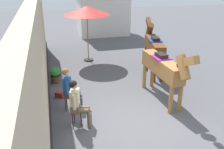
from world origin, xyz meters
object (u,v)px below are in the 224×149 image
at_px(flower_planter_farthest, 55,74).
at_px(satchel_bag, 59,95).
at_px(seated_visitor_far, 69,87).
at_px(saddled_horse_far, 154,45).
at_px(seated_visitor_near, 77,101).
at_px(saddled_horse_near, 164,68).
at_px(cafe_parasol, 87,11).

relative_size(flower_planter_farthest, satchel_bag, 2.29).
bearing_deg(seated_visitor_far, saddled_horse_far, 33.17).
xyz_separation_m(saddled_horse_far, flower_planter_farthest, (-4.10, -0.17, -0.82)).
bearing_deg(satchel_bag, seated_visitor_near, -46.86).
bearing_deg(saddled_horse_far, seated_visitor_near, -136.69).
xyz_separation_m(flower_planter_farthest, satchel_bag, (0.05, -1.38, -0.23)).
height_order(saddled_horse_far, satchel_bag, saddled_horse_far).
xyz_separation_m(saddled_horse_near, flower_planter_farthest, (-3.40, 2.35, -0.82)).
bearing_deg(saddled_horse_near, cafe_parasol, 110.76).
relative_size(flower_planter_farthest, cafe_parasol, 0.25).
height_order(saddled_horse_near, cafe_parasol, cafe_parasol).
relative_size(seated_visitor_near, saddled_horse_near, 0.46).
bearing_deg(saddled_horse_far, cafe_parasol, 139.52).
bearing_deg(saddled_horse_near, saddled_horse_far, 74.52).
bearing_deg(seated_visitor_near, satchel_bag, 103.05).
bearing_deg(saddled_horse_near, seated_visitor_near, -163.05).
bearing_deg(seated_visitor_near, saddled_horse_far, 43.31).
relative_size(saddled_horse_near, cafe_parasol, 1.16).
height_order(seated_visitor_near, satchel_bag, seated_visitor_near).
relative_size(seated_visitor_far, flower_planter_farthest, 2.17).
relative_size(seated_visitor_near, cafe_parasol, 0.54).
xyz_separation_m(seated_visitor_near, satchel_bag, (-0.43, 1.86, -0.68)).
height_order(seated_visitor_near, seated_visitor_far, same).
xyz_separation_m(saddled_horse_far, satchel_bag, (-4.05, -1.55, -1.06)).
distance_m(seated_visitor_near, saddled_horse_near, 3.07).
relative_size(seated_visitor_far, saddled_horse_far, 0.47).
distance_m(saddled_horse_far, flower_planter_farthest, 4.18).
distance_m(seated_visitor_near, saddled_horse_far, 4.98).
bearing_deg(seated_visitor_far, saddled_horse_near, -1.38).
relative_size(seated_visitor_near, seated_visitor_far, 1.00).
bearing_deg(flower_planter_farthest, cafe_parasol, 53.71).
bearing_deg(flower_planter_farthest, saddled_horse_near, -34.62).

